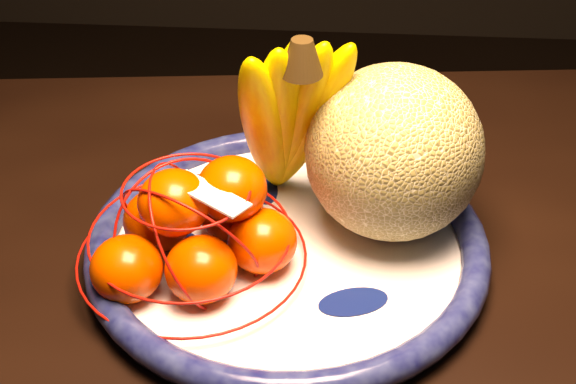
# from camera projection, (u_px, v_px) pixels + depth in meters

# --- Properties ---
(dining_table) EXTENTS (1.60, 1.06, 0.75)m
(dining_table) POSITION_uv_depth(u_px,v_px,m) (477.00, 372.00, 0.76)
(dining_table) COLOR black
(dining_table) RESTS_ON ground
(fruit_bowl) EXTENTS (0.38, 0.38, 0.03)m
(fruit_bowl) POSITION_uv_depth(u_px,v_px,m) (287.00, 245.00, 0.76)
(fruit_bowl) COLOR white
(fruit_bowl) RESTS_ON dining_table
(cantaloupe) EXTENTS (0.17, 0.17, 0.17)m
(cantaloupe) POSITION_uv_depth(u_px,v_px,m) (394.00, 152.00, 0.74)
(cantaloupe) COLOR olive
(cantaloupe) RESTS_ON fruit_bowl
(banana_bunch) EXTENTS (0.13, 0.14, 0.22)m
(banana_bunch) POSITION_uv_depth(u_px,v_px,m) (288.00, 113.00, 0.75)
(banana_bunch) COLOR #F4DB00
(banana_bunch) RESTS_ON fruit_bowl
(mandarin_bag) EXTENTS (0.26, 0.26, 0.13)m
(mandarin_bag) POSITION_uv_depth(u_px,v_px,m) (197.00, 230.00, 0.72)
(mandarin_bag) COLOR #FB4300
(mandarin_bag) RESTS_ON fruit_bowl
(price_tag) EXTENTS (0.08, 0.06, 0.01)m
(price_tag) POSITION_uv_depth(u_px,v_px,m) (209.00, 193.00, 0.68)
(price_tag) COLOR white
(price_tag) RESTS_ON mandarin_bag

